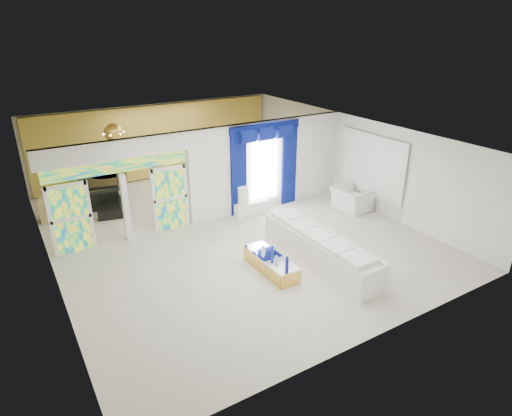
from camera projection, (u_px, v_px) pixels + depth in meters
floor at (228, 230)px, 13.49m from camera, size 12.00×12.00×0.00m
dividing_wall at (269, 164)px, 14.71m from camera, size 5.70×0.18×3.00m
dividing_header at (116, 150)px, 11.84m from camera, size 4.30×0.18×0.55m
stained_panel_left at (71, 219)px, 11.84m from camera, size 0.95×0.04×2.00m
stained_panel_right at (170, 198)px, 13.20m from camera, size 0.95×0.04×2.00m
stained_transom at (118, 166)px, 12.03m from camera, size 4.00×0.05×0.35m
window_pane at (264, 168)px, 14.53m from camera, size 1.00×0.02×2.30m
blue_drape_left at (239, 174)px, 14.05m from camera, size 0.55×0.10×2.80m
blue_drape_right at (289, 165)px, 15.01m from camera, size 0.55×0.10×2.80m
blue_pelmet at (265, 127)px, 13.97m from camera, size 2.60×0.12×0.25m
wall_mirror at (372, 165)px, 14.46m from camera, size 0.04×2.70×1.90m
gold_curtains at (158, 142)px, 17.53m from camera, size 9.70×0.12×2.90m
white_sofa at (320, 250)px, 11.50m from camera, size 0.91×3.97×0.75m
coffee_table at (271, 264)px, 11.17m from camera, size 0.62×1.78×0.39m
console_table at (251, 208)px, 14.58m from camera, size 1.22×0.40×0.41m
table_lamp at (243, 196)px, 14.24m from camera, size 0.36×0.36×0.58m
armchair at (352, 199)px, 14.79m from camera, size 1.11×1.25×0.78m
grand_piano at (99, 191)px, 15.38m from camera, size 1.67×1.97×0.87m
piano_bench at (112, 214)px, 14.24m from camera, size 0.92×0.52×0.29m
tv_console at (50, 209)px, 13.96m from camera, size 0.66×0.62×0.81m
chandelier at (113, 133)px, 14.02m from camera, size 0.60×0.60×0.60m
decanters at (276, 257)px, 10.94m from camera, size 0.20×1.05×0.25m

